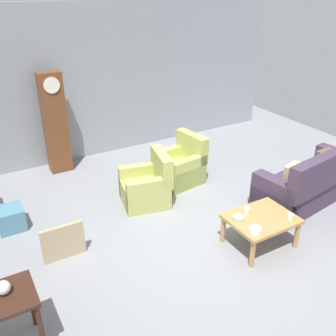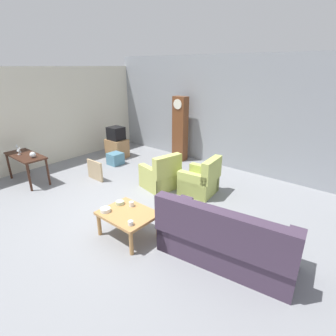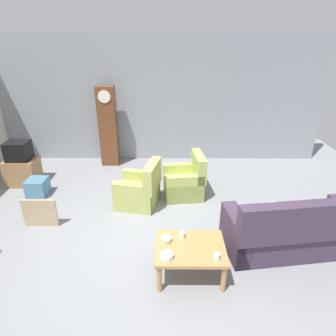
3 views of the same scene
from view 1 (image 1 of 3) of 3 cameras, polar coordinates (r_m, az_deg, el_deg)
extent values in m
plane|color=gray|center=(6.13, 4.56, -8.96)|extent=(10.40, 10.40, 0.00)
cube|color=gray|center=(8.42, -9.27, 12.81)|extent=(8.40, 0.16, 3.20)
cube|color=#423347|center=(7.21, 20.14, -2.73)|extent=(2.19, 1.12, 0.44)
cube|color=#423347|center=(6.84, 23.29, -0.05)|extent=(2.11, 0.48, 0.60)
cube|color=#423347|center=(7.91, 23.99, 0.13)|extent=(0.35, 0.86, 0.68)
cube|color=#423347|center=(6.46, 15.74, -4.37)|extent=(0.35, 0.86, 0.68)
cube|color=brown|center=(7.45, 22.34, 1.26)|extent=(0.37, 0.14, 0.36)
cube|color=#C6B284|center=(6.69, 18.05, -0.86)|extent=(0.38, 0.22, 0.36)
cube|color=tan|center=(6.66, -3.57, -3.71)|extent=(0.90, 0.90, 0.40)
cube|color=tan|center=(6.52, -0.97, 0.22)|extent=(0.33, 0.78, 0.52)
cube|color=tan|center=(6.87, -4.24, -1.79)|extent=(0.78, 0.31, 0.60)
cube|color=tan|center=(6.36, -2.90, -4.23)|extent=(0.78, 0.31, 0.60)
cube|color=#ADB95B|center=(7.34, 1.62, -0.65)|extent=(0.85, 0.85, 0.40)
cube|color=#ADB95B|center=(7.33, 3.62, 3.25)|extent=(0.27, 0.78, 0.52)
cube|color=#ADB95B|center=(7.50, 0.20, 0.87)|extent=(0.77, 0.25, 0.60)
cube|color=#ADB95B|center=(7.09, 3.14, -0.81)|extent=(0.77, 0.25, 0.60)
cube|color=#B27F47|center=(5.68, 13.86, -7.42)|extent=(0.96, 0.76, 0.05)
cylinder|color=#B27F47|center=(5.39, 12.58, -12.49)|extent=(0.07, 0.07, 0.42)
cylinder|color=#B27F47|center=(5.91, 18.81, -9.50)|extent=(0.07, 0.07, 0.42)
cylinder|color=#B27F47|center=(5.77, 8.29, -9.13)|extent=(0.07, 0.07, 0.42)
cylinder|color=#B27F47|center=(6.26, 14.49, -6.66)|extent=(0.07, 0.07, 0.42)
cylinder|color=#381E14|center=(4.37, -18.50, -22.24)|extent=(0.06, 0.06, 0.71)
cylinder|color=#381E14|center=(4.70, -19.89, -18.25)|extent=(0.06, 0.06, 0.71)
cube|color=brown|center=(7.80, -16.62, 6.42)|extent=(0.44, 0.28, 2.02)
cylinder|color=silver|center=(7.44, -17.11, 11.81)|extent=(0.30, 0.02, 0.30)
cube|color=tan|center=(5.57, -15.47, -10.71)|extent=(0.60, 0.05, 0.53)
cube|color=teal|center=(6.49, -22.60, -7.03)|extent=(0.40, 0.42, 0.36)
sphere|color=silver|center=(4.25, -23.57, -16.19)|extent=(0.15, 0.15, 0.15)
cylinder|color=white|center=(5.69, 11.74, -6.23)|extent=(0.09, 0.09, 0.09)
cylinder|color=silver|center=(5.73, 17.91, -6.94)|extent=(0.09, 0.09, 0.08)
cylinder|color=white|center=(5.32, 12.97, -9.11)|extent=(0.18, 0.18, 0.07)
cylinder|color=#B2C69E|center=(5.52, 10.51, -7.45)|extent=(0.16, 0.16, 0.06)
camera|label=2|loc=(6.67, 55.35, 9.82)|focal=28.24mm
camera|label=3|loc=(3.19, 58.81, 6.55)|focal=31.28mm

